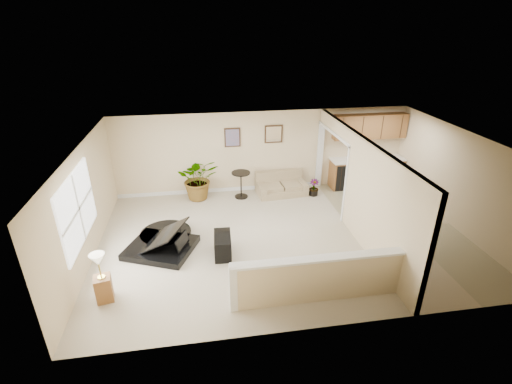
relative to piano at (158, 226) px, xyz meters
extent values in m
plane|color=tan|center=(3.03, -0.06, -0.58)|extent=(9.00, 9.00, 0.00)
cube|color=beige|center=(3.03, 2.94, 0.67)|extent=(9.00, 0.04, 2.50)
cube|color=beige|center=(3.03, -3.06, 0.67)|extent=(9.00, 0.04, 2.50)
cube|color=beige|center=(-1.47, -0.06, 0.67)|extent=(0.04, 6.00, 2.50)
cube|color=beige|center=(7.53, -0.06, 0.67)|extent=(0.04, 6.00, 2.50)
cube|color=silver|center=(3.03, -0.06, 1.92)|extent=(9.00, 6.00, 0.04)
cube|color=tan|center=(6.18, -0.06, -0.58)|extent=(2.70, 6.00, 0.01)
cube|color=beige|center=(4.83, -1.26, 0.67)|extent=(0.12, 3.60, 2.50)
cube|color=beige|center=(4.83, 1.72, 1.72)|extent=(0.12, 2.35, 0.40)
cube|color=beige|center=(3.18, -2.36, -0.11)|extent=(3.30, 0.12, 0.95)
cube|color=silver|center=(3.18, -2.36, 0.38)|extent=(3.40, 0.22, 0.05)
cube|color=silver|center=(1.53, -2.36, -0.08)|extent=(0.14, 0.14, 1.00)
cube|color=white|center=(-1.46, -0.56, 0.87)|extent=(0.05, 2.15, 1.45)
cube|color=#362213|center=(2.08, 2.92, 1.17)|extent=(0.48, 0.03, 0.58)
cube|color=#825368|center=(2.08, 2.90, 1.17)|extent=(0.40, 0.01, 0.50)
cube|color=#362213|center=(3.33, 2.92, 1.22)|extent=(0.55, 0.03, 0.55)
cube|color=white|center=(3.33, 2.90, 1.22)|extent=(0.46, 0.01, 0.46)
cube|color=brown|center=(6.33, 2.64, -0.13)|extent=(2.30, 0.60, 0.90)
cube|color=silver|center=(6.33, 2.64, 0.34)|extent=(2.36, 0.65, 0.04)
cube|color=black|center=(5.53, 2.64, -0.15)|extent=(0.60, 0.60, 0.84)
cube|color=brown|center=(6.33, 2.76, 1.37)|extent=(2.30, 0.35, 0.75)
cube|color=black|center=(0.04, -0.14, 0.20)|extent=(1.84, 1.73, 0.30)
cylinder|color=black|center=(-0.11, 0.42, 0.20)|extent=(1.25, 1.25, 0.30)
cube|color=white|center=(0.91, -0.14, 0.16)|extent=(0.60, 1.02, 0.02)
cube|color=black|center=(-0.06, -0.04, 0.47)|extent=(1.51, 1.52, 0.68)
cube|color=black|center=(1.46, -0.53, -0.33)|extent=(0.42, 0.76, 0.50)
cube|color=tan|center=(3.52, 2.48, -0.37)|extent=(1.56, 0.97, 0.42)
cube|color=tan|center=(3.52, 2.81, 0.06)|extent=(1.51, 0.32, 0.44)
cube|color=tan|center=(2.86, 2.48, -0.08)|extent=(0.25, 0.86, 0.16)
cube|color=tan|center=(4.17, 2.48, -0.08)|extent=(0.25, 0.86, 0.16)
cylinder|color=black|center=(2.25, 2.43, -0.56)|extent=(0.40, 0.40, 0.03)
cylinder|color=black|center=(2.25, 2.43, -0.18)|extent=(0.04, 0.04, 0.78)
cylinder|color=black|center=(2.25, 2.43, 0.22)|extent=(0.56, 0.56, 0.03)
cylinder|color=black|center=(1.00, 2.56, -0.45)|extent=(0.37, 0.37, 0.26)
imported|color=#245118|center=(1.00, 2.56, 0.07)|extent=(1.22, 1.08, 1.31)
cylinder|color=black|center=(4.48, 2.22, -0.49)|extent=(0.27, 0.27, 0.19)
imported|color=#245118|center=(4.48, 2.22, -0.32)|extent=(0.38, 0.38, 0.52)
cube|color=brown|center=(-0.91, -1.70, -0.32)|extent=(0.36, 0.36, 0.53)
cylinder|color=gold|center=(-0.91, -1.70, -0.04)|extent=(0.14, 0.14, 0.02)
cylinder|color=gold|center=(-0.91, -1.70, 0.13)|extent=(0.03, 0.03, 0.35)
cone|color=beige|center=(-0.91, -1.70, 0.35)|extent=(0.28, 0.28, 0.23)
camera|label=1|loc=(1.09, -7.73, 4.37)|focal=26.00mm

